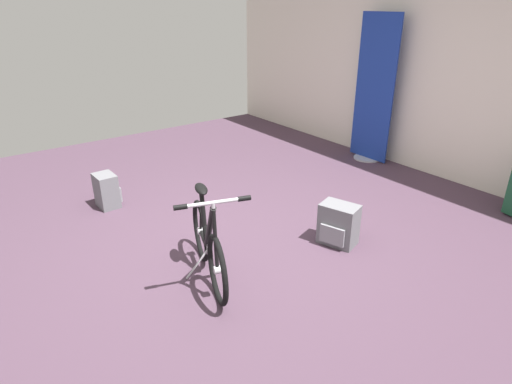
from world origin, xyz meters
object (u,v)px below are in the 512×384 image
at_px(handbag_on_floor, 107,191).
at_px(floor_banner_stand, 374,97).
at_px(backpack_on_floor, 338,225).
at_px(folding_bike_foreground, 208,244).

bearing_deg(handbag_on_floor, floor_banner_stand, 78.93).
bearing_deg(backpack_on_floor, folding_bike_foreground, -101.60).
relative_size(floor_banner_stand, backpack_on_floor, 5.00).
xyz_separation_m(floor_banner_stand, folding_bike_foreground, (1.09, -3.21, -0.55)).
xyz_separation_m(floor_banner_stand, backpack_on_floor, (1.33, -2.01, -0.67)).
bearing_deg(folding_bike_foreground, handbag_on_floor, -173.79).
xyz_separation_m(folding_bike_foreground, handbag_on_floor, (-1.75, -0.19, -0.13)).
xyz_separation_m(floor_banner_stand, handbag_on_floor, (-0.66, -3.40, -0.68)).
bearing_deg(handbag_on_floor, backpack_on_floor, 34.75).
relative_size(folding_bike_foreground, handbag_on_floor, 2.95).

